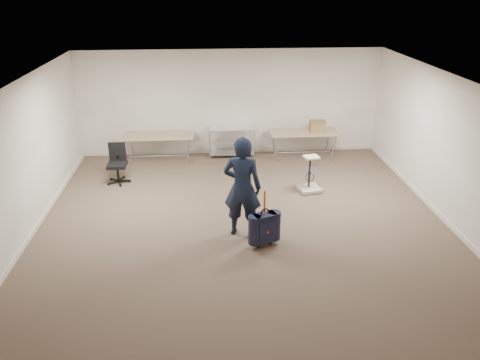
{
  "coord_description": "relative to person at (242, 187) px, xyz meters",
  "views": [
    {
      "loc": [
        -0.68,
        -7.72,
        4.47
      ],
      "look_at": [
        -0.07,
        0.3,
        0.97
      ],
      "focal_mm": 35.0,
      "sensor_mm": 36.0,
      "label": 1
    }
  ],
  "objects": [
    {
      "name": "equipment_cart",
      "position": [
        1.68,
        1.81,
        -0.74
      ],
      "size": [
        0.54,
        0.54,
        0.84
      ],
      "color": "beige",
      "rests_on": "ground"
    },
    {
      "name": "ground",
      "position": [
        0.05,
        0.01,
        -0.96
      ],
      "size": [
        9.0,
        9.0,
        0.0
      ],
      "primitive_type": "plane",
      "color": "#4D3D2F",
      "rests_on": "ground"
    },
    {
      "name": "person",
      "position": [
        0.0,
        0.0,
        0.0
      ],
      "size": [
        0.8,
        0.63,
        1.92
      ],
      "primitive_type": "imported",
      "rotation": [
        0.0,
        0.0,
        2.88
      ],
      "color": "black",
      "rests_on": "ground"
    },
    {
      "name": "suitcase",
      "position": [
        0.36,
        -0.47,
        -0.59
      ],
      "size": [
        0.45,
        0.35,
        1.09
      ],
      "color": "black",
      "rests_on": "ground"
    },
    {
      "name": "cardboard_box",
      "position": [
        2.3,
        3.95,
        -0.09
      ],
      "size": [
        0.39,
        0.3,
        0.29
      ],
      "primitive_type": "cube",
      "rotation": [
        0.0,
        0.0,
        -0.01
      ],
      "color": "olive",
      "rests_on": "folding_table_right"
    },
    {
      "name": "room_shell",
      "position": [
        0.05,
        1.39,
        -0.91
      ],
      "size": [
        8.0,
        9.0,
        9.0
      ],
      "color": "beige",
      "rests_on": "ground"
    },
    {
      "name": "folding_table_right",
      "position": [
        1.95,
        3.96,
        -0.28
      ],
      "size": [
        1.8,
        0.75,
        0.73
      ],
      "color": "tan",
      "rests_on": "ground"
    },
    {
      "name": "wire_shelf",
      "position": [
        0.05,
        4.21,
        -0.52
      ],
      "size": [
        1.22,
        0.47,
        0.8
      ],
      "color": "silver",
      "rests_on": "ground"
    },
    {
      "name": "folding_table_left",
      "position": [
        -1.85,
        3.96,
        -0.28
      ],
      "size": [
        1.8,
        0.75,
        0.73
      ],
      "color": "tan",
      "rests_on": "ground"
    },
    {
      "name": "office_chair",
      "position": [
        -2.73,
        2.67,
        -0.68
      ],
      "size": [
        0.56,
        0.56,
        0.93
      ],
      "color": "black",
      "rests_on": "ground"
    }
  ]
}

